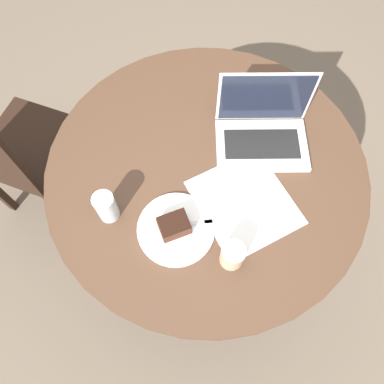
% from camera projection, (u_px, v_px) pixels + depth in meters
% --- Properties ---
extents(ground_plane, '(12.00, 12.00, 0.00)m').
position_uv_depth(ground_plane, '(202.00, 238.00, 1.99)').
color(ground_plane, '#6B5B4C').
extents(dining_table, '(1.11, 1.11, 0.78)m').
position_uv_depth(dining_table, '(205.00, 189.00, 1.44)').
color(dining_table, '#4C3323').
rests_on(dining_table, ground_plane).
extents(chair, '(0.58, 0.58, 0.92)m').
position_uv_depth(chair, '(21.00, 155.00, 1.65)').
color(chair, black).
rests_on(chair, ground_plane).
extents(paper_document, '(0.37, 0.35, 0.00)m').
position_uv_depth(paper_document, '(244.00, 202.00, 1.23)').
color(paper_document, white).
rests_on(paper_document, dining_table).
extents(plate, '(0.25, 0.25, 0.01)m').
position_uv_depth(plate, '(176.00, 229.00, 1.19)').
color(plate, white).
rests_on(plate, dining_table).
extents(cake_slice, '(0.08, 0.10, 0.05)m').
position_uv_depth(cake_slice, '(174.00, 225.00, 1.16)').
color(cake_slice, '#472619').
rests_on(cake_slice, plate).
extents(fork, '(0.04, 0.17, 0.00)m').
position_uv_depth(fork, '(192.00, 223.00, 1.19)').
color(fork, silver).
rests_on(fork, plate).
extents(coffee_glass, '(0.07, 0.07, 0.09)m').
position_uv_depth(coffee_glass, '(232.00, 255.00, 1.11)').
color(coffee_glass, '#C6AD89').
rests_on(coffee_glass, dining_table).
extents(water_glass, '(0.07, 0.07, 0.12)m').
position_uv_depth(water_glass, '(106.00, 207.00, 1.16)').
color(water_glass, silver).
rests_on(water_glass, dining_table).
extents(laptop, '(0.29, 0.36, 0.25)m').
position_uv_depth(laptop, '(262.00, 131.00, 1.29)').
color(laptop, silver).
rests_on(laptop, dining_table).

